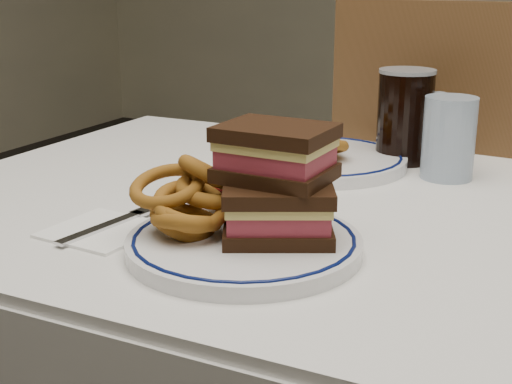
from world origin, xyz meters
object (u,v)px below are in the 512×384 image
at_px(reuben_sandwich, 277,182).
at_px(far_plate, 321,159).
at_px(chair_far, 460,227).
at_px(beer_mug, 407,115).
at_px(main_plate, 244,243).

xyz_separation_m(reuben_sandwich, far_plate, (-0.09, 0.38, -0.07)).
xyz_separation_m(chair_far, reuben_sandwich, (-0.09, -0.73, 0.28)).
relative_size(chair_far, beer_mug, 6.36).
bearing_deg(reuben_sandwich, beer_mug, 86.55).
bearing_deg(main_plate, far_plate, 98.55).
bearing_deg(reuben_sandwich, chair_far, 82.90).
xyz_separation_m(main_plate, beer_mug, (0.06, 0.50, 0.07)).
distance_m(main_plate, reuben_sandwich, 0.08).
bearing_deg(beer_mug, reuben_sandwich, -93.45).
bearing_deg(chair_far, beer_mug, -103.65).
height_order(chair_far, beer_mug, chair_far).
bearing_deg(chair_far, reuben_sandwich, -97.10).
relative_size(reuben_sandwich, beer_mug, 0.98).
relative_size(reuben_sandwich, far_plate, 0.54).
distance_m(beer_mug, far_plate, 0.17).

